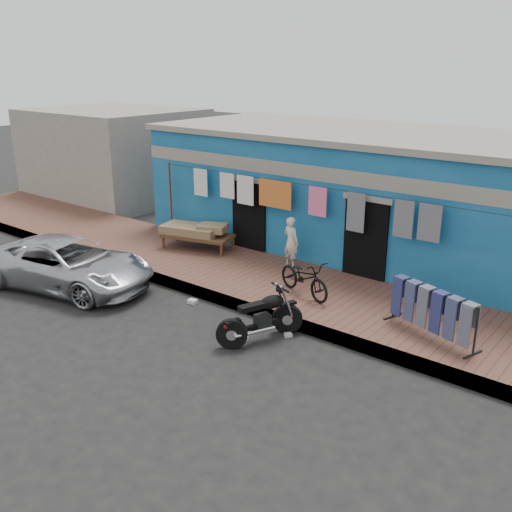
# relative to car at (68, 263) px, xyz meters

# --- Properties ---
(ground) EXTENTS (80.00, 80.00, 0.00)m
(ground) POSITION_rel_car_xyz_m (4.15, -0.08, -0.60)
(ground) COLOR black
(ground) RESTS_ON ground
(sidewalk) EXTENTS (28.00, 3.00, 0.25)m
(sidewalk) POSITION_rel_car_xyz_m (4.15, 2.92, -0.48)
(sidewalk) COLOR brown
(sidewalk) RESTS_ON ground
(curb) EXTENTS (28.00, 0.10, 0.25)m
(curb) POSITION_rel_car_xyz_m (4.15, 1.47, -0.48)
(curb) COLOR gray
(curb) RESTS_ON ground
(building) EXTENTS (12.20, 5.20, 3.36)m
(building) POSITION_rel_car_xyz_m (4.15, 6.90, 1.08)
(building) COLOR #145588
(building) RESTS_ON ground
(neighbor_left) EXTENTS (6.00, 5.00, 3.40)m
(neighbor_left) POSITION_rel_car_xyz_m (-6.85, 6.92, 1.10)
(neighbor_left) COLOR #9E9384
(neighbor_left) RESTS_ON ground
(clothesline) EXTENTS (10.06, 0.06, 2.10)m
(clothesline) POSITION_rel_car_xyz_m (3.77, 4.17, 1.21)
(clothesline) COLOR brown
(clothesline) RESTS_ON sidewalk
(car) EXTENTS (4.61, 2.87, 1.21)m
(car) POSITION_rel_car_xyz_m (0.00, 0.00, 0.00)
(car) COLOR #B9B9BE
(car) RESTS_ON ground
(seated_person) EXTENTS (0.50, 0.38, 1.26)m
(seated_person) POSITION_rel_car_xyz_m (3.65, 3.94, 0.28)
(seated_person) COLOR beige
(seated_person) RESTS_ON sidewalk
(bicycle) EXTENTS (1.65, 0.99, 1.01)m
(bicycle) POSITION_rel_car_xyz_m (4.97, 2.57, 0.15)
(bicycle) COLOR black
(bicycle) RESTS_ON sidewalk
(motorcycle) EXTENTS (1.57, 1.94, 1.02)m
(motorcycle) POSITION_rel_car_xyz_m (5.25, 0.66, -0.09)
(motorcycle) COLOR black
(motorcycle) RESTS_ON ground
(charpoy) EXTENTS (2.49, 1.97, 0.68)m
(charpoy) POSITION_rel_car_xyz_m (0.86, 3.51, -0.01)
(charpoy) COLOR brown
(charpoy) RESTS_ON sidewalk
(jeans_rack) EXTENTS (2.21, 1.56, 0.95)m
(jeans_rack) POSITION_rel_car_xyz_m (7.91, 2.42, 0.12)
(jeans_rack) COLOR black
(jeans_rack) RESTS_ON sidewalk
(litter_a) EXTENTS (0.21, 0.18, 0.09)m
(litter_a) POSITION_rel_car_xyz_m (2.98, 1.12, -0.56)
(litter_a) COLOR silver
(litter_a) RESTS_ON ground
(litter_b) EXTENTS (0.17, 0.18, 0.07)m
(litter_b) POSITION_rel_car_xyz_m (5.58, 1.12, -0.57)
(litter_b) COLOR silver
(litter_b) RESTS_ON ground
(litter_c) EXTENTS (0.16, 0.19, 0.08)m
(litter_c) POSITION_rel_car_xyz_m (5.01, 0.43, -0.57)
(litter_c) COLOR silver
(litter_c) RESTS_ON ground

